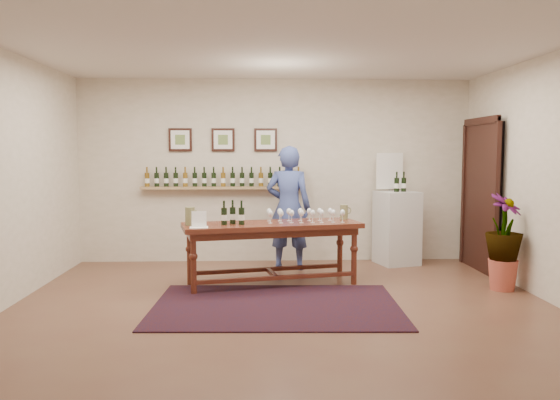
{
  "coord_description": "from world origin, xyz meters",
  "views": [
    {
      "loc": [
        -0.28,
        -5.92,
        1.69
      ],
      "look_at": [
        0.0,
        0.8,
        1.1
      ],
      "focal_mm": 35.0,
      "sensor_mm": 36.0,
      "label": 1
    }
  ],
  "objects_px": {
    "potted_plant": "(504,242)",
    "tasting_table": "(272,232)",
    "display_pedestal": "(397,228)",
    "person": "(289,208)"
  },
  "relations": [
    {
      "from": "potted_plant",
      "to": "person",
      "type": "height_order",
      "value": "person"
    },
    {
      "from": "tasting_table",
      "to": "display_pedestal",
      "type": "bearing_deg",
      "value": 20.41
    },
    {
      "from": "tasting_table",
      "to": "display_pedestal",
      "type": "relative_size",
      "value": 2.13
    },
    {
      "from": "display_pedestal",
      "to": "person",
      "type": "relative_size",
      "value": 0.62
    },
    {
      "from": "potted_plant",
      "to": "tasting_table",
      "type": "bearing_deg",
      "value": 172.03
    },
    {
      "from": "tasting_table",
      "to": "display_pedestal",
      "type": "height_order",
      "value": "display_pedestal"
    },
    {
      "from": "potted_plant",
      "to": "person",
      "type": "distance_m",
      "value": 2.9
    },
    {
      "from": "display_pedestal",
      "to": "potted_plant",
      "type": "distance_m",
      "value": 1.86
    },
    {
      "from": "person",
      "to": "potted_plant",
      "type": "bearing_deg",
      "value": 163.98
    },
    {
      "from": "display_pedestal",
      "to": "potted_plant",
      "type": "relative_size",
      "value": 1.08
    }
  ]
}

